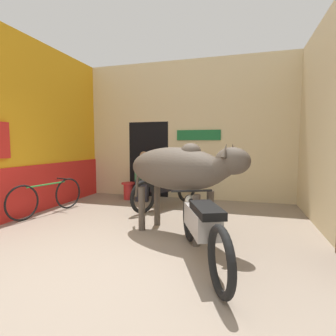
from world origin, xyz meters
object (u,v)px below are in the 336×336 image
(motorcycle_near, at_px, (202,225))
(bicycle, at_px, (47,197))
(cow, at_px, (179,169))
(motorcycle_far, at_px, (167,187))
(shopkeeper_seated, at_px, (144,175))
(plastic_stool, at_px, (129,190))

(motorcycle_near, distance_m, bicycle, 3.61)
(cow, distance_m, motorcycle_far, 1.93)
(motorcycle_near, bearing_deg, shopkeeper_seated, 122.33)
(motorcycle_far, height_order, bicycle, motorcycle_far)
(cow, xyz_separation_m, motorcycle_far, (-0.70, 1.71, -0.58))
(motorcycle_near, distance_m, motorcycle_far, 2.81)
(cow, relative_size, plastic_stool, 4.85)
(shopkeeper_seated, bearing_deg, motorcycle_near, -57.67)
(cow, distance_m, bicycle, 3.00)
(bicycle, bearing_deg, cow, -9.49)
(cow, height_order, plastic_stool, cow)
(cow, bearing_deg, bicycle, 170.51)
(cow, distance_m, shopkeeper_seated, 2.68)
(shopkeeper_seated, height_order, plastic_stool, shopkeeper_seated)
(cow, bearing_deg, shopkeeper_seated, 123.27)
(bicycle, bearing_deg, shopkeeper_seated, 50.76)
(plastic_stool, bearing_deg, bicycle, -119.28)
(bicycle, xyz_separation_m, shopkeeper_seated, (1.42, 1.74, 0.30))
(cow, xyz_separation_m, motorcycle_near, (0.48, -0.84, -0.58))
(bicycle, relative_size, shopkeeper_seated, 1.39)
(cow, xyz_separation_m, shopkeeper_seated, (-1.46, 2.22, -0.39))
(cow, height_order, motorcycle_near, cow)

